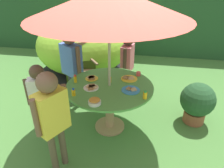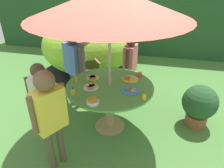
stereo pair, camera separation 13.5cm
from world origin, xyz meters
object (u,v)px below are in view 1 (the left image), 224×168
Objects in this scene: garden_table at (110,95)px; juice_bottle_near_right at (110,79)px; plate_front_edge at (92,78)px; juice_bottle_center_back at (75,79)px; child_in_blue_shirt at (71,60)px; cup_near at (138,74)px; juice_bottle_near_left at (73,92)px; potted_plant at (197,102)px; child_in_pink_shirt at (127,58)px; juice_bottle_center_front at (145,95)px; patio_umbrella at (109,2)px; plate_far_left at (131,90)px; wooden_chair at (81,66)px; snack_bowl at (95,101)px; plate_back_edge at (129,78)px; dome_tent at (83,46)px; plate_far_right at (91,87)px; child_in_yellow_shirt at (52,112)px; child_in_white_shirt at (41,93)px.

juice_bottle_near_right reaches higher than garden_table.
plate_front_edge is 1.66× the size of juice_bottle_center_back.
child_in_blue_shirt is 1.15m from cup_near.
juice_bottle_near_left is 1.51× the size of cup_near.
child_in_pink_shirt is at bearing 153.34° from potted_plant.
plate_front_edge is at bearing 152.99° from juice_bottle_center_front.
garden_table is 1.29m from patio_umbrella.
wooden_chair is at bearing 134.67° from plate_far_left.
juice_bottle_near_right is at bearing 150.45° from plate_far_left.
juice_bottle_near_left is at bearing -14.37° from child_in_pink_shirt.
patio_umbrella is at bearing -164.27° from potted_plant.
juice_bottle_near_left is at bearing -139.94° from garden_table.
snack_bowl is at bearing -103.28° from wooden_chair.
wooden_chair is 0.94m from child_in_pink_shirt.
child_in_blue_shirt is at bearing 114.91° from juice_bottle_center_back.
cup_near is at bearing 61.70° from snack_bowl.
plate_back_edge is (1.02, -0.75, 0.20)m from wooden_chair.
dome_tent is 12.32× the size of plate_far_right.
wooden_chair is at bearing 37.74° from child_in_yellow_shirt.
plate_far_left is 1.02× the size of plate_back_edge.
dome_tent is 2.16m from plate_back_edge.
child_in_white_shirt is at bearing -133.64° from wooden_chair.
cup_near reaches higher than plate_front_edge.
wooden_chair is (-0.76, 1.00, -0.02)m from garden_table.
child_in_blue_shirt is 1.49m from juice_bottle_center_front.
garden_table is at bearing -135.54° from plate_back_edge.
child_in_pink_shirt reaches higher than child_in_white_shirt.
plate_front_edge is 0.30m from juice_bottle_near_right.
dome_tent is 2.47m from plate_far_left.
patio_umbrella is at bearing 40.06° from juice_bottle_near_left.
patio_umbrella is 1.34m from child_in_blue_shirt.
child_in_yellow_shirt is 8.24× the size of snack_bowl.
child_in_pink_shirt is 1.17m from plate_far_right.
snack_bowl is at bearing -22.43° from child_in_blue_shirt.
snack_bowl is 1.49× the size of juice_bottle_center_front.
child_in_blue_shirt reaches higher than dome_tent.
child_in_yellow_shirt is 12.61× the size of juice_bottle_near_left.
garden_table is at bearing -0.00° from child_in_white_shirt.
plate_far_left is at bearing -71.09° from dome_tent.
child_in_yellow_shirt is 19.08× the size of cup_near.
plate_far_right is (-0.39, -1.10, -0.04)m from child_in_pink_shirt.
child_in_white_shirt is at bearing -153.65° from plate_back_edge.
cup_near is at bearing 28.69° from child_in_blue_shirt.
plate_front_edge is (-0.62, 0.25, 0.01)m from plate_far_left.
juice_bottle_near_right is at bearing 3.26° from child_in_yellow_shirt.
juice_bottle_center_back is (-1.86, -0.37, 0.43)m from potted_plant.
wooden_chair is at bearing 129.61° from juice_bottle_near_right.
juice_bottle_near_left is (-1.76, -0.73, 0.42)m from potted_plant.
dome_tent is at bearing -122.31° from child_in_pink_shirt.
plate_front_edge is at bearing 152.84° from garden_table.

